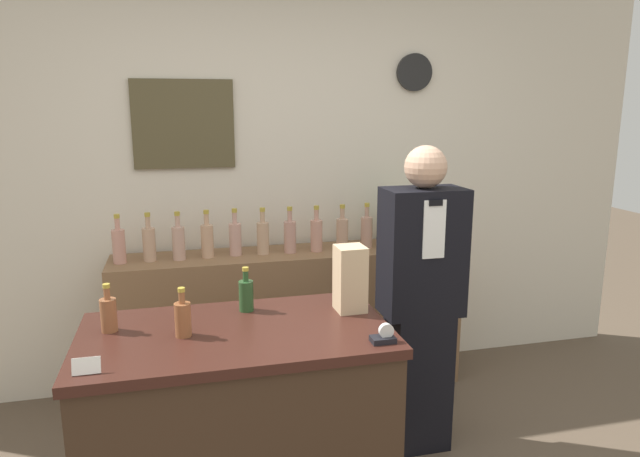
{
  "coord_description": "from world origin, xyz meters",
  "views": [
    {
      "loc": [
        -0.58,
        -1.63,
        1.81
      ],
      "look_at": [
        0.1,
        1.11,
        1.19
      ],
      "focal_mm": 32.0,
      "sensor_mm": 36.0,
      "label": 1
    }
  ],
  "objects_px": {
    "potted_plant": "(401,217)",
    "shopkeeper": "(420,303)",
    "tape_dispenser": "(384,336)",
    "paper_bag": "(350,279)"
  },
  "relations": [
    {
      "from": "shopkeeper",
      "to": "paper_bag",
      "type": "xyz_separation_m",
      "value": [
        -0.49,
        -0.37,
        0.28
      ]
    },
    {
      "from": "shopkeeper",
      "to": "tape_dispenser",
      "type": "distance_m",
      "value": 0.88
    },
    {
      "from": "potted_plant",
      "to": "shopkeeper",
      "type": "bearing_deg",
      "value": -103.73
    },
    {
      "from": "shopkeeper",
      "to": "potted_plant",
      "type": "bearing_deg",
      "value": 76.27
    },
    {
      "from": "shopkeeper",
      "to": "potted_plant",
      "type": "relative_size",
      "value": 4.73
    },
    {
      "from": "shopkeeper",
      "to": "tape_dispenser",
      "type": "relative_size",
      "value": 17.94
    },
    {
      "from": "potted_plant",
      "to": "paper_bag",
      "type": "distance_m",
      "value": 1.31
    },
    {
      "from": "paper_bag",
      "to": "tape_dispenser",
      "type": "distance_m",
      "value": 0.38
    },
    {
      "from": "tape_dispenser",
      "to": "paper_bag",
      "type": "bearing_deg",
      "value": 93.88
    },
    {
      "from": "paper_bag",
      "to": "shopkeeper",
      "type": "bearing_deg",
      "value": 36.51
    }
  ]
}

